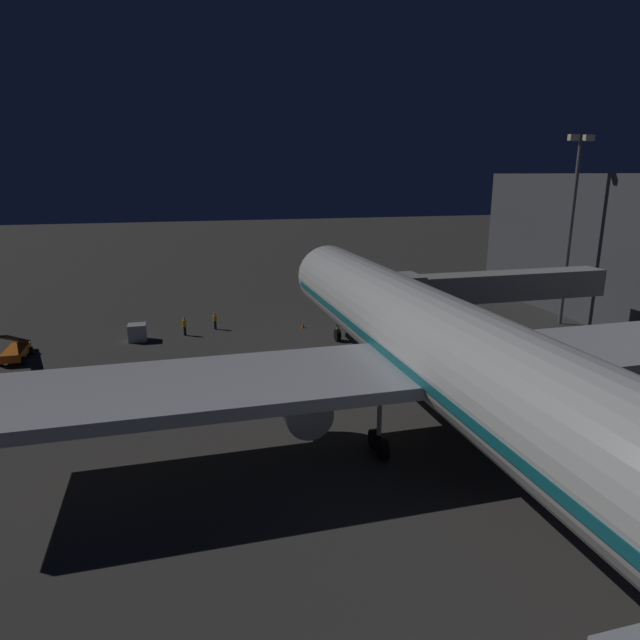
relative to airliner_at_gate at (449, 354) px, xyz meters
name	(u,v)px	position (x,y,z in m)	size (l,w,h in m)	color
ground_plane	(372,375)	(0.00, -12.38, -5.80)	(320.00, 320.00, 0.00)	#383533
airliner_at_gate	(449,354)	(0.00, 0.00, 0.00)	(50.71, 58.79, 20.66)	silver
jet_bridge	(480,288)	(-11.83, -16.44, 0.08)	(22.04, 3.40, 7.42)	#9E9E99
apron_floodlight_mast	(572,219)	(-25.50, -22.05, 5.56)	(2.90, 0.50, 19.80)	#59595E
belt_loader	(16,351)	(29.11, -24.15, -4.96)	(1.96, 7.01, 3.26)	orange
baggage_container_mid_row	(137,332)	(19.04, -27.49, -4.97)	(1.72, 1.62, 1.67)	#B7BABF
ground_crew_near_nose_gear	(215,320)	(11.30, -29.67, -4.82)	(0.40, 0.40, 1.78)	black
ground_crew_under_port_wing	(185,325)	(14.48, -28.12, -4.74)	(0.40, 0.40, 1.93)	black
traffic_cone_nose_port	(342,323)	(-2.20, -27.76, -5.53)	(0.36, 0.36, 0.55)	orange
traffic_cone_nose_starboard	(303,325)	(2.20, -27.76, -5.53)	(0.36, 0.36, 0.55)	orange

